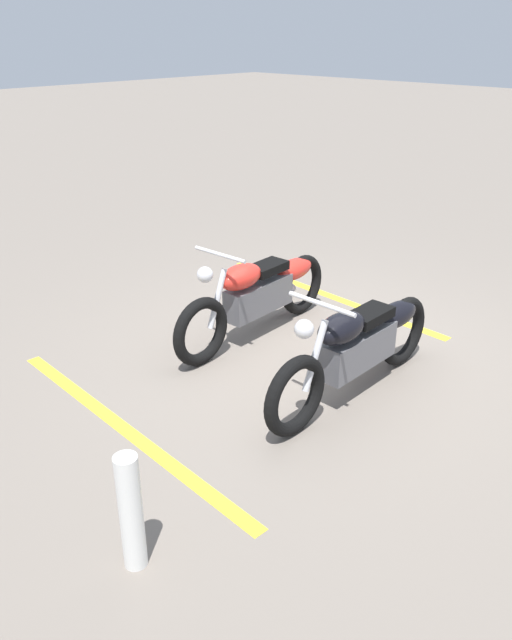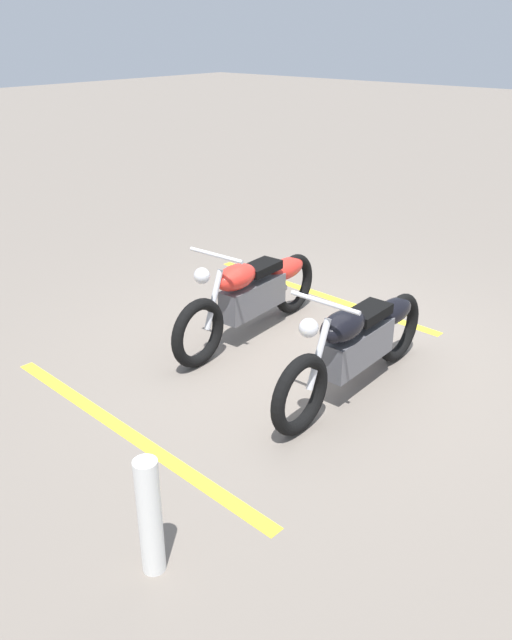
{
  "view_description": "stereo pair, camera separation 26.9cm",
  "coord_description": "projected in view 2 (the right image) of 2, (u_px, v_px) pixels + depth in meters",
  "views": [
    {
      "loc": [
        4.4,
        3.37,
        2.92
      ],
      "look_at": [
        0.91,
        0.0,
        0.65
      ],
      "focal_mm": 35.32,
      "sensor_mm": 36.0,
      "label": 1
    },
    {
      "loc": [
        4.58,
        3.17,
        2.92
      ],
      "look_at": [
        0.91,
        0.0,
        0.65
      ],
      "focal_mm": 35.32,
      "sensor_mm": 36.0,
      "label": 2
    }
  ],
  "objects": [
    {
      "name": "parking_stripe_near",
      "position": [
        319.0,
        294.0,
        7.55
      ],
      "size": [
        0.27,
        3.2,
        0.01
      ],
      "primitive_type": "cube",
      "rotation": [
        0.0,
        0.0,
        1.53
      ],
      "color": "yellow",
      "rests_on": "ground"
    },
    {
      "name": "bollard_post",
      "position": [
        150.0,
        517.0,
        3.57
      ],
      "size": [
        0.14,
        0.14,
        0.78
      ],
      "primitive_type": "cylinder",
      "color": "white",
      "rests_on": "ground"
    },
    {
      "name": "parking_stripe_mid",
      "position": [
        127.0,
        432.0,
        4.98
      ],
      "size": [
        0.27,
        3.2,
        0.01
      ],
      "primitive_type": "cube",
      "rotation": [
        0.0,
        0.0,
        1.53
      ],
      "color": "yellow",
      "rests_on": "ground"
    },
    {
      "name": "ground_plane",
      "position": [
        316.0,
        350.0,
        6.25
      ],
      "size": [
        60.0,
        60.0,
        0.0
      ],
      "primitive_type": "plane",
      "color": "slate"
    },
    {
      "name": "motorcycle_dark_foreground",
      "position": [
        359.0,
        342.0,
        5.39
      ],
      "size": [
        2.23,
        0.62,
        1.04
      ],
      "rotation": [
        0.0,
        0.0,
        0.01
      ],
      "color": "black",
      "rests_on": "ground"
    },
    {
      "name": "motorcycle_bright_foreground",
      "position": [
        253.0,
        293.0,
        6.39
      ],
      "size": [
        2.23,
        0.62,
        1.04
      ],
      "rotation": [
        0.0,
        0.0,
        0.06
      ],
      "color": "black",
      "rests_on": "ground"
    }
  ]
}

